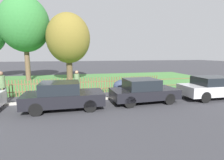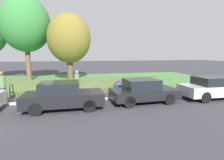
{
  "view_description": "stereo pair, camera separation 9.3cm",
  "coord_description": "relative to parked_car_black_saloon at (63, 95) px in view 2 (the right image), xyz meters",
  "views": [
    {
      "loc": [
        0.98,
        -10.22,
        2.78
      ],
      "look_at": [
        3.57,
        0.72,
        1.1
      ],
      "focal_mm": 28.0,
      "sensor_mm": 36.0,
      "label": 1
    },
    {
      "loc": [
        1.07,
        -10.24,
        2.78
      ],
      "look_at": [
        3.57,
        0.72,
        1.1
      ],
      "focal_mm": 28.0,
      "sensor_mm": 36.0,
      "label": 2
    }
  ],
  "objects": [
    {
      "name": "ground_plane",
      "position": [
        -0.56,
        1.29,
        -0.7
      ],
      "size": [
        120.0,
        120.0,
        0.0
      ],
      "primitive_type": "plane",
      "color": "#38383D"
    },
    {
      "name": "kerb_stone",
      "position": [
        -0.56,
        1.39,
        -0.64
      ],
      "size": [
        32.49,
        0.2,
        0.12
      ],
      "primitive_type": "cube",
      "color": "#B2ADA3",
      "rests_on": "ground"
    },
    {
      "name": "grass_strip",
      "position": [
        -0.56,
        9.32,
        -0.7
      ],
      "size": [
        32.49,
        11.93,
        0.01
      ],
      "primitive_type": "cube",
      "color": "#477F3D",
      "rests_on": "ground"
    },
    {
      "name": "park_fence",
      "position": [
        -0.56,
        3.36,
        -0.14
      ],
      "size": [
        32.49,
        0.05,
        1.12
      ],
      "color": "brown",
      "rests_on": "ground"
    },
    {
      "name": "parked_car_black_saloon",
      "position": [
        0.0,
        0.0,
        0.0
      ],
      "size": [
        3.94,
        1.77,
        1.39
      ],
      "rotation": [
        0.0,
        0.0,
        -0.01
      ],
      "color": "black",
      "rests_on": "ground"
    },
    {
      "name": "parked_car_navy_estate",
      "position": [
        4.43,
        0.22,
        -0.01
      ],
      "size": [
        3.84,
        1.9,
        1.37
      ],
      "rotation": [
        0.0,
        0.0,
        0.04
      ],
      "color": "black",
      "rests_on": "ground"
    },
    {
      "name": "parked_car_red_compact",
      "position": [
        9.16,
        0.05,
        0.01
      ],
      "size": [
        4.38,
        1.82,
        1.39
      ],
      "rotation": [
        0.0,
        0.0,
        -0.02
      ],
      "color": "#BCBCC1",
      "rests_on": "ground"
    },
    {
      "name": "covered_motorcycle",
      "position": [
        4.02,
        2.11,
        -0.02
      ],
      "size": [
        1.88,
        0.85,
        1.12
      ],
      "rotation": [
        0.0,
        0.0,
        -0.07
      ],
      "color": "black",
      "rests_on": "ground"
    },
    {
      "name": "tree_behind_motorcycle",
      "position": [
        -3.97,
        10.92,
        5.03
      ],
      "size": [
        4.86,
        4.86,
        8.56
      ],
      "color": "brown",
      "rests_on": "ground"
    },
    {
      "name": "tree_mid_park",
      "position": [
        0.29,
        9.55,
        3.61
      ],
      "size": [
        4.33,
        4.33,
        6.83
      ],
      "color": "brown",
      "rests_on": "ground"
    },
    {
      "name": "pedestrian_near_fence",
      "position": [
        -3.39,
        1.91,
        0.33
      ],
      "size": [
        0.5,
        0.5,
        1.83
      ],
      "rotation": [
        0.0,
        0.0,
        3.61
      ],
      "color": "slate",
      "rests_on": "ground"
    },
    {
      "name": "pedestrian_by_lamp",
      "position": [
        0.8,
        2.89,
        0.25
      ],
      "size": [
        0.44,
        0.44,
        1.68
      ],
      "rotation": [
        0.0,
        0.0,
        0.36
      ],
      "color": "slate",
      "rests_on": "ground"
    }
  ]
}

